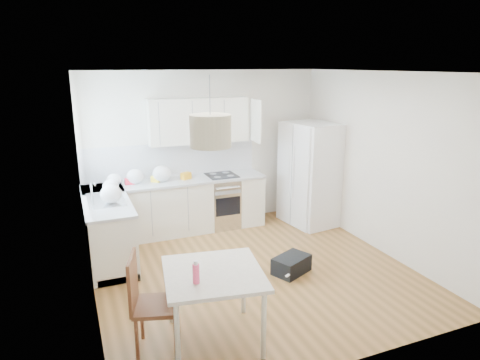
# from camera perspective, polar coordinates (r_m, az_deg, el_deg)

# --- Properties ---
(floor) EXTENTS (4.20, 4.20, 0.00)m
(floor) POSITION_cam_1_polar(r_m,az_deg,el_deg) (6.12, 1.72, -11.96)
(floor) COLOR brown
(floor) RESTS_ON ground
(ceiling) EXTENTS (4.20, 4.20, 0.00)m
(ceiling) POSITION_cam_1_polar(r_m,az_deg,el_deg) (5.44, 1.95, 14.21)
(ceiling) COLOR white
(ceiling) RESTS_ON wall_back
(wall_back) EXTENTS (4.20, 0.00, 4.20)m
(wall_back) POSITION_cam_1_polar(r_m,az_deg,el_deg) (7.55, -4.70, 4.14)
(wall_back) COLOR white
(wall_back) RESTS_ON floor
(wall_left) EXTENTS (0.00, 4.20, 4.20)m
(wall_left) POSITION_cam_1_polar(r_m,az_deg,el_deg) (5.17, -19.94, -1.94)
(wall_left) COLOR white
(wall_left) RESTS_ON floor
(wall_right) EXTENTS (0.00, 4.20, 4.20)m
(wall_right) POSITION_cam_1_polar(r_m,az_deg,el_deg) (6.75, 18.36, 2.07)
(wall_right) COLOR white
(wall_right) RESTS_ON floor
(window_glassblock) EXTENTS (0.02, 1.00, 1.00)m
(window_glassblock) POSITION_cam_1_polar(r_m,az_deg,el_deg) (6.21, -20.71, 4.55)
(window_glassblock) COLOR #BFE0F9
(window_glassblock) RESTS_ON wall_left
(cabinets_back) EXTENTS (3.00, 0.60, 0.88)m
(cabinets_back) POSITION_cam_1_polar(r_m,az_deg,el_deg) (7.35, -8.30, -3.63)
(cabinets_back) COLOR silver
(cabinets_back) RESTS_ON floor
(cabinets_left) EXTENTS (0.60, 1.80, 0.88)m
(cabinets_left) POSITION_cam_1_polar(r_m,az_deg,el_deg) (6.61, -17.17, -6.35)
(cabinets_left) COLOR silver
(cabinets_left) RESTS_ON floor
(counter_back) EXTENTS (3.02, 0.64, 0.04)m
(counter_back) POSITION_cam_1_polar(r_m,az_deg,el_deg) (7.21, -8.43, -0.17)
(counter_back) COLOR #B5B7BA
(counter_back) RESTS_ON cabinets_back
(counter_left) EXTENTS (0.64, 1.82, 0.04)m
(counter_left) POSITION_cam_1_polar(r_m,az_deg,el_deg) (6.47, -17.49, -2.55)
(counter_left) COLOR #B5B7BA
(counter_left) RESTS_ON cabinets_left
(backsplash_back) EXTENTS (3.00, 0.01, 0.58)m
(backsplash_back) POSITION_cam_1_polar(r_m,az_deg,el_deg) (7.42, -9.08, 2.70)
(backsplash_back) COLOR white
(backsplash_back) RESTS_ON wall_back
(backsplash_left) EXTENTS (0.01, 1.80, 0.58)m
(backsplash_left) POSITION_cam_1_polar(r_m,az_deg,el_deg) (6.37, -20.33, -0.16)
(backsplash_left) COLOR white
(backsplash_left) RESTS_ON wall_left
(upper_cabinets) EXTENTS (1.70, 0.32, 0.75)m
(upper_cabinets) POSITION_cam_1_polar(r_m,az_deg,el_deg) (7.27, -5.54, 7.89)
(upper_cabinets) COLOR silver
(upper_cabinets) RESTS_ON wall_back
(range_oven) EXTENTS (0.50, 0.61, 0.88)m
(range_oven) POSITION_cam_1_polar(r_m,az_deg,el_deg) (7.57, -2.41, -2.92)
(range_oven) COLOR silver
(range_oven) RESTS_ON floor
(sink) EXTENTS (0.50, 0.80, 0.16)m
(sink) POSITION_cam_1_polar(r_m,az_deg,el_deg) (6.41, -17.45, -2.55)
(sink) COLOR silver
(sink) RESTS_ON counter_left
(refrigerator) EXTENTS (0.98, 1.02, 1.82)m
(refrigerator) POSITION_cam_1_polar(r_m,az_deg,el_deg) (7.67, 9.54, 0.78)
(refrigerator) COLOR white
(refrigerator) RESTS_ON floor
(dining_table) EXTENTS (1.12, 1.12, 0.77)m
(dining_table) POSITION_cam_1_polar(r_m,az_deg,el_deg) (4.45, -3.55, -13.09)
(dining_table) COLOR beige
(dining_table) RESTS_ON floor
(dining_chair) EXTENTS (0.54, 0.54, 1.03)m
(dining_chair) POSITION_cam_1_polar(r_m,az_deg,el_deg) (4.46, -11.03, -15.85)
(dining_chair) COLOR #4E2B17
(dining_chair) RESTS_ON floor
(drink_bottle) EXTENTS (0.08, 0.08, 0.23)m
(drink_bottle) POSITION_cam_1_polar(r_m,az_deg,el_deg) (4.17, -5.89, -12.09)
(drink_bottle) COLOR #F2436C
(drink_bottle) RESTS_ON dining_table
(gym_bag) EXTENTS (0.60, 0.52, 0.24)m
(gym_bag) POSITION_cam_1_polar(r_m,az_deg,el_deg) (6.06, 6.87, -11.13)
(gym_bag) COLOR black
(gym_bag) RESTS_ON floor
(pendant_lamp) EXTENTS (0.51, 0.51, 0.31)m
(pendant_lamp) POSITION_cam_1_polar(r_m,az_deg,el_deg) (4.10, -3.96, 6.54)
(pendant_lamp) COLOR beige
(pendant_lamp) RESTS_ON ceiling
(grocery_bag_a) EXTENTS (0.22, 0.19, 0.20)m
(grocery_bag_a) POSITION_cam_1_polar(r_m,az_deg,el_deg) (7.05, -16.46, 0.01)
(grocery_bag_a) COLOR white
(grocery_bag_a) RESTS_ON counter_back
(grocery_bag_b) EXTENTS (0.27, 0.23, 0.24)m
(grocery_bag_b) POSITION_cam_1_polar(r_m,az_deg,el_deg) (7.09, -13.80, 0.46)
(grocery_bag_b) COLOR white
(grocery_bag_b) RESTS_ON counter_back
(grocery_bag_c) EXTENTS (0.30, 0.26, 0.27)m
(grocery_bag_c) POSITION_cam_1_polar(r_m,az_deg,el_deg) (7.13, -10.37, 0.86)
(grocery_bag_c) COLOR white
(grocery_bag_c) RESTS_ON counter_back
(grocery_bag_d) EXTENTS (0.24, 0.20, 0.21)m
(grocery_bag_d) POSITION_cam_1_polar(r_m,az_deg,el_deg) (6.68, -16.86, -0.81)
(grocery_bag_d) COLOR white
(grocery_bag_d) RESTS_ON counter_back
(grocery_bag_e) EXTENTS (0.29, 0.25, 0.26)m
(grocery_bag_e) POSITION_cam_1_polar(r_m,az_deg,el_deg) (6.19, -16.83, -1.80)
(grocery_bag_e) COLOR white
(grocery_bag_e) RESTS_ON counter_left
(snack_orange) EXTENTS (0.19, 0.16, 0.11)m
(snack_orange) POSITION_cam_1_polar(r_m,az_deg,el_deg) (7.24, -7.22, 0.56)
(snack_orange) COLOR orange
(snack_orange) RESTS_ON counter_back
(snack_yellow) EXTENTS (0.17, 0.16, 0.10)m
(snack_yellow) POSITION_cam_1_polar(r_m,az_deg,el_deg) (7.15, -11.17, 0.13)
(snack_yellow) COLOR yellow
(snack_yellow) RESTS_ON counter_back
(snack_red) EXTENTS (0.15, 0.09, 0.10)m
(snack_red) POSITION_cam_1_polar(r_m,az_deg,el_deg) (7.10, -14.53, -0.18)
(snack_red) COLOR red
(snack_red) RESTS_ON counter_back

